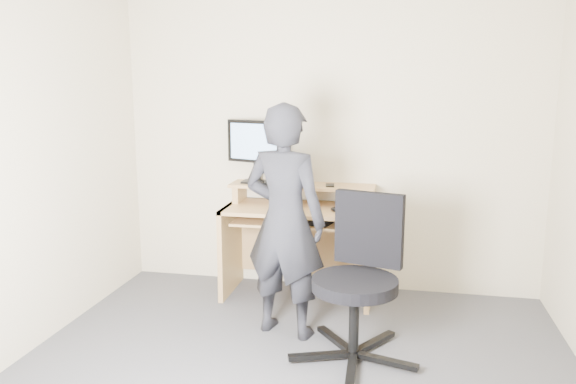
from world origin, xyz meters
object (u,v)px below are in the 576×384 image
(monitor, at_px, (256,146))
(person, at_px, (285,221))
(office_chair, at_px, (360,272))
(desk, at_px, (300,229))

(monitor, height_order, person, person)
(monitor, distance_m, office_chair, 1.60)
(office_chair, height_order, person, person)
(monitor, bearing_deg, office_chair, -30.47)
(desk, xyz_separation_m, monitor, (-0.39, 0.07, 0.68))
(office_chair, xyz_separation_m, person, (-0.53, 0.24, 0.25))
(desk, distance_m, person, 0.83)
(desk, height_order, person, person)
(monitor, relative_size, person, 0.33)
(desk, xyz_separation_m, person, (0.03, -0.79, 0.26))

